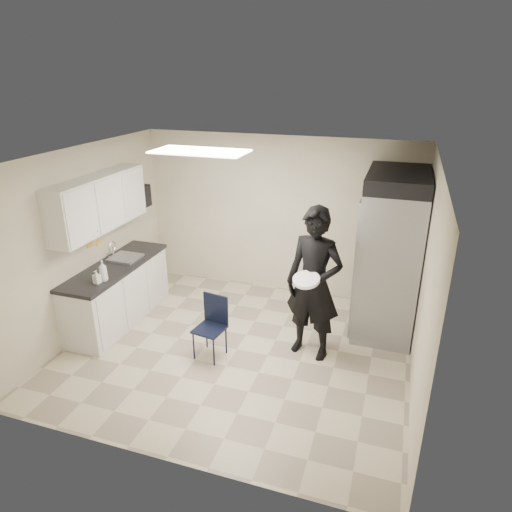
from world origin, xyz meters
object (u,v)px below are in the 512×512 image
(folding_chair, at_px, (209,329))
(man_tuxedo, at_px, (314,284))
(lower_counter, at_px, (118,294))
(commercial_fridge, at_px, (390,260))

(folding_chair, distance_m, man_tuxedo, 1.47)
(lower_counter, bearing_deg, commercial_fridge, 15.88)
(lower_counter, xyz_separation_m, commercial_fridge, (3.78, 1.07, 0.62))
(commercial_fridge, xyz_separation_m, folding_chair, (-2.11, -1.52, -0.64))
(lower_counter, bearing_deg, folding_chair, -15.01)
(lower_counter, height_order, folding_chair, lower_counter)
(lower_counter, xyz_separation_m, man_tuxedo, (2.91, 0.05, 0.58))
(folding_chair, bearing_deg, lower_counter, 173.98)
(commercial_fridge, bearing_deg, man_tuxedo, -130.23)
(lower_counter, height_order, man_tuxedo, man_tuxedo)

